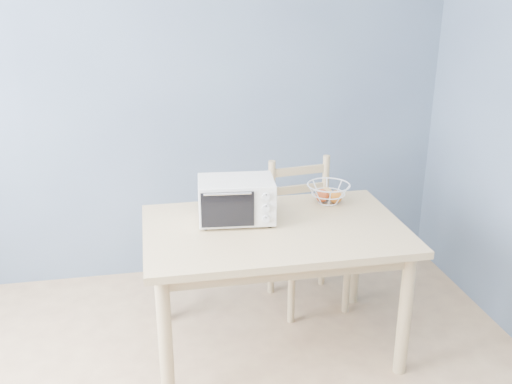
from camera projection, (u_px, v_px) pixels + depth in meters
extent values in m
cube|color=slate|center=(153.00, 94.00, 3.73)|extent=(4.00, 0.01, 2.60)
cube|color=tan|center=(274.00, 230.00, 3.08)|extent=(1.40, 0.90, 0.04)
cylinder|color=tan|center=(165.00, 341.00, 2.76)|extent=(0.07, 0.07, 0.71)
cylinder|color=tan|center=(405.00, 315.00, 2.98)|extent=(0.07, 0.07, 0.71)
cylinder|color=tan|center=(160.00, 270.00, 3.44)|extent=(0.07, 0.07, 0.71)
cylinder|color=tan|center=(355.00, 253.00, 3.66)|extent=(0.07, 0.07, 0.71)
cube|color=beige|center=(236.00, 199.00, 3.10)|extent=(0.43, 0.31, 0.23)
cube|color=black|center=(226.00, 200.00, 3.10)|extent=(0.28, 0.26, 0.18)
cube|color=black|center=(228.00, 210.00, 2.97)|extent=(0.28, 0.03, 0.19)
cylinder|color=silver|center=(228.00, 194.00, 2.92)|extent=(0.25, 0.03, 0.01)
cube|color=beige|center=(266.00, 207.00, 2.99)|extent=(0.11, 0.02, 0.21)
cylinder|color=black|center=(205.00, 228.00, 3.03)|extent=(0.02, 0.02, 0.01)
cylinder|color=black|center=(270.00, 226.00, 3.06)|extent=(0.02, 0.02, 0.01)
cylinder|color=black|center=(205.00, 213.00, 3.23)|extent=(0.02, 0.02, 0.01)
cylinder|color=black|center=(265.00, 211.00, 3.26)|extent=(0.02, 0.02, 0.01)
cylinder|color=silver|center=(266.00, 197.00, 2.96)|extent=(0.04, 0.02, 0.04)
cylinder|color=silver|center=(266.00, 208.00, 2.98)|extent=(0.04, 0.02, 0.04)
cylinder|color=silver|center=(266.00, 219.00, 3.00)|extent=(0.04, 0.02, 0.04)
torus|color=white|center=(329.00, 185.00, 3.36)|extent=(0.31, 0.31, 0.01)
torus|color=white|center=(328.00, 194.00, 3.38)|extent=(0.24, 0.24, 0.01)
torus|color=white|center=(328.00, 202.00, 3.39)|extent=(0.14, 0.14, 0.01)
sphere|color=red|center=(322.00, 196.00, 3.38)|extent=(0.08, 0.08, 0.08)
sphere|color=#C56417|center=(336.00, 197.00, 3.37)|extent=(0.08, 0.08, 0.08)
sphere|color=tan|center=(326.00, 193.00, 3.43)|extent=(0.08, 0.08, 0.08)
cube|color=tan|center=(309.00, 235.00, 3.61)|extent=(0.49, 0.49, 0.03)
cylinder|color=tan|center=(292.00, 288.00, 3.47)|extent=(0.05, 0.05, 0.47)
cylinder|color=tan|center=(347.00, 279.00, 3.58)|extent=(0.05, 0.05, 0.47)
cylinder|color=tan|center=(271.00, 261.00, 3.81)|extent=(0.05, 0.05, 0.47)
cylinder|color=tan|center=(322.00, 253.00, 3.92)|extent=(0.05, 0.05, 0.47)
cylinder|color=tan|center=(272.00, 196.00, 3.65)|extent=(0.05, 0.05, 0.47)
cylinder|color=tan|center=(325.00, 190.00, 3.75)|extent=(0.05, 0.05, 0.47)
cube|color=tan|center=(298.00, 207.00, 3.73)|extent=(0.37, 0.07, 0.05)
cube|color=tan|center=(299.00, 189.00, 3.69)|extent=(0.37, 0.07, 0.05)
cube|color=tan|center=(299.00, 171.00, 3.65)|extent=(0.37, 0.07, 0.05)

